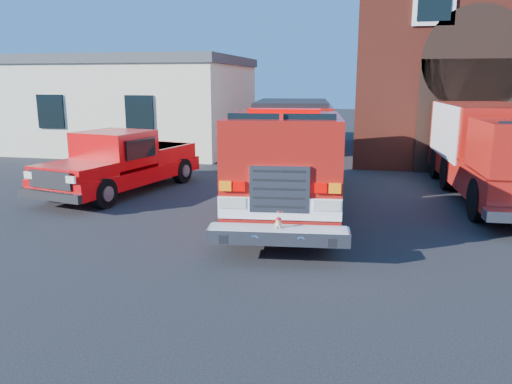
% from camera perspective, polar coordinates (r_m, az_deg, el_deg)
% --- Properties ---
extents(ground, '(100.00, 100.00, 0.00)m').
position_cam_1_polar(ground, '(10.51, 1.39, -5.52)').
color(ground, black).
rests_on(ground, ground).
extents(parking_stripe_far, '(0.12, 3.00, 0.01)m').
position_cam_1_polar(parking_stripe_far, '(17.74, 27.12, 0.62)').
color(parking_stripe_far, yellow).
rests_on(parking_stripe_far, ground).
extents(side_building, '(10.20, 8.20, 4.35)m').
position_cam_1_polar(side_building, '(25.29, -13.45, 9.88)').
color(side_building, '#EAE6C5').
rests_on(side_building, ground).
extents(fire_engine, '(3.36, 9.00, 2.71)m').
position_cam_1_polar(fire_engine, '(13.19, 3.77, 4.45)').
color(fire_engine, black).
rests_on(fire_engine, ground).
extents(pickup_truck, '(3.20, 5.92, 1.84)m').
position_cam_1_polar(pickup_truck, '(15.41, -15.09, 3.23)').
color(pickup_truck, black).
rests_on(pickup_truck, ground).
extents(secondary_truck, '(2.80, 8.02, 2.57)m').
position_cam_1_polar(secondary_truck, '(15.58, 25.69, 4.49)').
color(secondary_truck, black).
rests_on(secondary_truck, ground).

